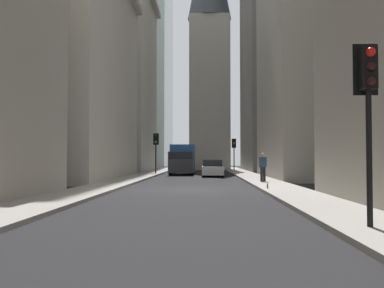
# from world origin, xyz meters

# --- Properties ---
(ground_plane) EXTENTS (135.00, 135.00, 0.00)m
(ground_plane) POSITION_xyz_m (0.00, 0.00, 0.00)
(ground_plane) COLOR black
(sidewalk_right) EXTENTS (90.00, 2.20, 0.14)m
(sidewalk_right) POSITION_xyz_m (0.00, 4.50, 0.07)
(sidewalk_right) COLOR gray
(sidewalk_right) RESTS_ON ground_plane
(sidewalk_left) EXTENTS (90.00, 2.20, 0.14)m
(sidewalk_left) POSITION_xyz_m (0.00, -4.50, 0.07)
(sidewalk_left) COLOR gray
(sidewalk_left) RESTS_ON ground_plane
(building_left_far) EXTENTS (15.44, 10.50, 28.88)m
(building_left_far) POSITION_xyz_m (30.11, -10.59, 14.45)
(building_left_far) COLOR gray
(building_left_far) RESTS_ON ground_plane
(building_right_midfar) EXTENTS (16.51, 10.50, 18.13)m
(building_right_midfar) POSITION_xyz_m (10.30, 10.59, 9.07)
(building_right_midfar) COLOR beige
(building_right_midfar) RESTS_ON ground_plane
(building_right_far) EXTENTS (13.70, 10.50, 24.22)m
(building_right_far) POSITION_xyz_m (28.05, 10.59, 12.12)
(building_right_far) COLOR beige
(building_right_far) RESTS_ON ground_plane
(church_spire) EXTENTS (5.96, 5.96, 36.23)m
(church_spire) POSITION_xyz_m (37.18, -1.38, 18.97)
(church_spire) COLOR #B7B2A5
(church_spire) RESTS_ON ground_plane
(delivery_truck) EXTENTS (6.46, 2.25, 2.84)m
(delivery_truck) POSITION_xyz_m (19.78, 1.40, 1.46)
(delivery_truck) COLOR #285699
(delivery_truck) RESTS_ON ground_plane
(sedan_white) EXTENTS (4.30, 1.78, 1.42)m
(sedan_white) POSITION_xyz_m (15.06, -1.40, 0.66)
(sedan_white) COLOR silver
(sedan_white) RESTS_ON ground_plane
(traffic_light_foreground) EXTENTS (0.43, 0.52, 3.85)m
(traffic_light_foreground) POSITION_xyz_m (-12.36, -4.21, 2.97)
(traffic_light_foreground) COLOR black
(traffic_light_foreground) RESTS_ON sidewalk_left
(traffic_light_midblock) EXTENTS (0.43, 0.52, 3.79)m
(traffic_light_midblock) POSITION_xyz_m (19.05, 3.89, 2.92)
(traffic_light_midblock) COLOR black
(traffic_light_midblock) RESTS_ON sidewalk_right
(traffic_light_far_junction) EXTENTS (0.43, 0.52, 3.74)m
(traffic_light_far_junction) POSITION_xyz_m (29.66, -4.20, 2.89)
(traffic_light_far_junction) COLOR black
(traffic_light_far_junction) RESTS_ON sidewalk_left
(pedestrian) EXTENTS (0.26, 0.44, 1.75)m
(pedestrian) POSITION_xyz_m (5.04, -4.32, 1.09)
(pedestrian) COLOR black
(pedestrian) RESTS_ON sidewalk_left
(discarded_bottle) EXTENTS (0.07, 0.07, 0.27)m
(discarded_bottle) POSITION_xyz_m (-1.15, -3.71, 0.25)
(discarded_bottle) COLOR brown
(discarded_bottle) RESTS_ON sidewalk_left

